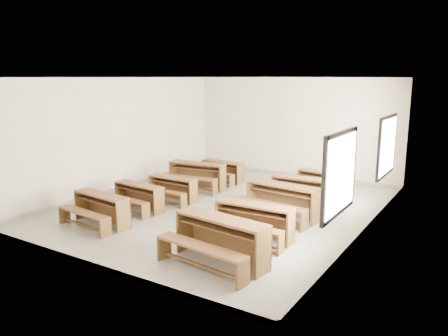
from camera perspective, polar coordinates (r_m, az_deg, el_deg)
The scene contains 11 objects.
room at distance 10.59m, azimuth 0.41°, elevation 6.02°, with size 8.50×8.50×3.20m.
desk_set_0 at distance 10.02m, azimuth -15.89°, elevation -4.94°, with size 1.61×0.96×0.69m.
desk_set_1 at distance 10.91m, azimuth -11.21°, elevation -3.49°, with size 1.49×0.87×0.64m.
desk_set_2 at distance 11.58m, azimuth -6.85°, elevation -2.50°, with size 1.41×0.74×0.63m.
desk_set_3 at distance 12.78m, azimuth -3.63°, elevation -0.72°, with size 1.79×1.08×0.77m.
desk_set_4 at distance 13.63m, azimuth -0.30°, elevation -0.23°, with size 1.49×0.88×0.64m.
desk_set_5 at distance 7.69m, azimuth -0.59°, elevation -9.01°, with size 1.91×1.15×0.81m.
desk_set_6 at distance 8.80m, azimuth 3.82°, elevation -6.67°, with size 1.64×0.89×0.73m.
desk_set_7 at distance 10.18m, azimuth 7.50°, elevation -3.98°, with size 1.83×1.09×0.79m.
desk_set_8 at distance 11.17m, azimuth 10.27°, elevation -2.84°, with size 1.64×0.88×0.73m.
desk_set_9 at distance 12.33m, azimuth 12.80°, elevation -1.75°, with size 1.55×0.93×0.66m.
Camera 1 is at (5.62, -8.97, 3.19)m, focal length 35.00 mm.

